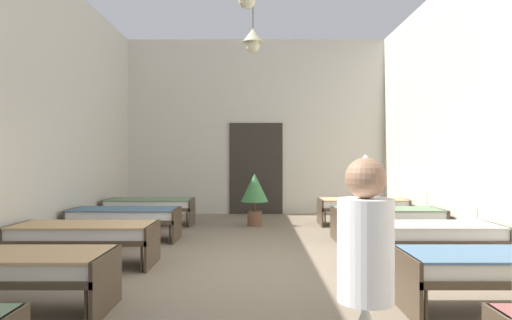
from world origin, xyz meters
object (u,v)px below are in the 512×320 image
Objects in this scene: bed_right_row_3 at (387,216)px; bed_left_row_4 at (150,205)px; bed_left_row_1 at (8,267)px; bed_right_row_1 at (504,267)px; bed_right_row_4 at (362,205)px; potted_plant at (255,191)px; bed_left_row_3 at (125,216)px; bed_left_row_2 at (85,234)px; bed_right_row_2 at (427,234)px.

bed_right_row_3 is 5.05m from bed_left_row_4.
bed_left_row_1 and bed_left_row_4 have the same top height.
bed_right_row_1 is 1.00× the size of bed_right_row_4.
bed_left_row_1 is 4.68m from bed_right_row_1.
bed_right_row_1 is 6.07m from potted_plant.
bed_right_row_1 is 5.70m from bed_right_row_4.
bed_right_row_1 is 1.00× the size of bed_left_row_3.
bed_left_row_2 is at bearing -157.92° from bed_right_row_3.
bed_right_row_1 is at bearing -39.06° from bed_left_row_3.
bed_right_row_3 is at bearing -36.93° from potted_plant.
bed_left_row_3 is at bearing -142.35° from potted_plant.
bed_left_row_4 is at bearing 180.00° from bed_right_row_4.
bed_right_row_1 and bed_left_row_4 have the same top height.
bed_right_row_3 is 1.90m from bed_right_row_4.
bed_left_row_4 is at bearing 90.00° from bed_left_row_1.
bed_right_row_1 and bed_right_row_3 have the same top height.
potted_plant is at bearing -2.89° from bed_left_row_4.
bed_right_row_4 is (0.00, 3.80, 0.00)m from bed_right_row_2.
bed_right_row_1 is at bearing -50.59° from bed_left_row_4.
bed_left_row_2 is at bearing -122.11° from potted_plant.
bed_right_row_1 is 5.05m from bed_left_row_2.
bed_right_row_3 is at bearing 90.00° from bed_right_row_2.
bed_right_row_4 is (4.68, 3.80, 0.00)m from bed_left_row_2.
bed_left_row_4 is (0.00, 3.80, 0.00)m from bed_left_row_2.
bed_left_row_3 is (-4.68, 1.90, 0.00)m from bed_right_row_2.
bed_right_row_3 is at bearing -22.08° from bed_left_row_4.
bed_left_row_2 and bed_left_row_4 have the same top height.
bed_right_row_1 is 1.90m from bed_right_row_2.
bed_left_row_4 is (-4.68, 3.80, 0.00)m from bed_right_row_2.
bed_left_row_1 is at bearing -140.94° from bed_right_row_3.
bed_left_row_1 is at bearing -90.00° from bed_left_row_4.
bed_left_row_2 and bed_right_row_4 have the same top height.
bed_right_row_2 is (4.68, 1.90, 0.00)m from bed_left_row_1.
bed_right_row_4 is at bearing 39.06° from bed_left_row_2.
bed_left_row_3 is 1.00× the size of bed_right_row_4.
bed_left_row_1 is 5.05m from bed_right_row_2.
bed_left_row_2 is 1.00× the size of bed_right_row_2.
bed_right_row_3 and bed_right_row_4 have the same top height.
bed_left_row_1 is 1.00× the size of bed_right_row_2.
potted_plant reaches higher than bed_right_row_3.
bed_right_row_1 is at bearing -90.00° from bed_right_row_4.
bed_right_row_1 is 3.80m from bed_right_row_3.
potted_plant reaches higher than bed_right_row_1.
bed_left_row_1 is 6.05m from potted_plant.
bed_left_row_2 is 4.68m from bed_right_row_2.
bed_left_row_1 is 7.38m from bed_right_row_4.
bed_left_row_3 is 1.00× the size of bed_left_row_4.
bed_left_row_2 and bed_right_row_3 have the same top height.
bed_left_row_3 is 1.67× the size of potted_plant.
bed_left_row_4 is at bearing 90.00° from bed_left_row_2.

